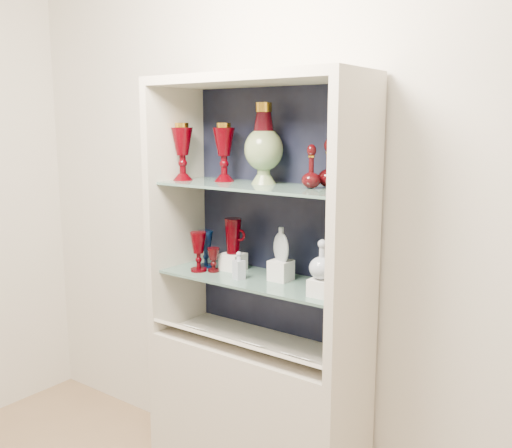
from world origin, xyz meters
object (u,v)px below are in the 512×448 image
Objects in this scene: ruby_goblet_small at (214,260)px; enamel_urn at (264,144)px; ruby_pitcher at (233,236)px; cameo_medallion at (334,249)px; pedestal_lamp_left at (224,152)px; cobalt_goblet at (206,249)px; clear_square_bottle at (239,265)px; ruby_goblet_tall at (198,252)px; flat_flask at (281,243)px; clear_round_decanter at (322,260)px; ruby_decanter_a at (311,164)px; pedestal_lamp_right at (182,152)px; lidded_bowl at (349,181)px; ruby_decanter_b at (329,162)px.

enamel_urn is at bearing 22.58° from ruby_goblet_small.
ruby_pitcher is 1.32× the size of cameo_medallion.
pedestal_lamp_left is 0.69m from cameo_medallion.
clear_square_bottle is (0.26, -0.08, -0.03)m from cobalt_goblet.
ruby_goblet_tall is 1.21× the size of flat_flask.
clear_round_decanter is at bearing -96.68° from cameo_medallion.
pedestal_lamp_right is at bearing -174.80° from ruby_decanter_a.
lidded_bowl is at bearing -46.60° from cameo_medallion.
ruby_decanter_a is at bearing 5.20° from pedestal_lamp_right.
enamel_urn is at bearing 5.06° from pedestal_lamp_left.
ruby_decanter_a is 0.40m from clear_round_decanter.
flat_flask is at bearing 2.57° from cobalt_goblet.
ruby_decanter_b is 1.21× the size of cobalt_goblet.
enamel_urn reaches higher than ruby_goblet_tall.
pedestal_lamp_left is at bearing -172.38° from ruby_decanter_b.
enamel_urn reaches higher than ruby_goblet_small.
ruby_goblet_small is (0.09, -0.04, -0.03)m from cobalt_goblet.
pedestal_lamp_left is at bearing -174.94° from enamel_urn.
ruby_pitcher is 0.28m from flat_flask.
ruby_decanter_b is 1.71× the size of clear_square_bottle.
ruby_decanter_b is (0.71, 0.14, -0.03)m from pedestal_lamp_right.
ruby_decanter_a is at bearing -1.81° from pedestal_lamp_left.
ruby_goblet_tall is (0.02, -0.08, 0.00)m from cobalt_goblet.
lidded_bowl is at bearing -4.83° from ruby_pitcher.
flat_flask is 0.24m from cameo_medallion.
pedestal_lamp_left is 1.44× the size of ruby_goblet_tall.
clear_square_bottle is 0.43m from clear_round_decanter.
cameo_medallion is at bearing 8.53° from pedestal_lamp_right.
pedestal_lamp_left is 0.51m from flat_flask.
ruby_goblet_small is (-0.52, -0.14, -0.47)m from ruby_decanter_b.
enamel_urn is (0.40, 0.09, 0.04)m from pedestal_lamp_right.
pedestal_lamp_left is 2.37× the size of ruby_goblet_small.
lidded_bowl is at bearing 10.93° from clear_square_bottle.
ruby_pitcher is (0.24, 0.08, -0.39)m from pedestal_lamp_right.
pedestal_lamp_left reaches higher than ruby_decanter_a.
ruby_pitcher reaches higher than cameo_medallion.
ruby_decanter_b is 0.72m from ruby_goblet_small.
cameo_medallion reaches higher than cobalt_goblet.
enamel_urn reaches higher than cobalt_goblet.
clear_square_bottle is (0.17, -0.10, -0.49)m from pedestal_lamp_left.
ruby_decanter_b is 0.41m from flat_flask.
ruby_goblet_tall is (-0.72, -0.10, -0.37)m from lidded_bowl.
enamel_urn is 2.30× the size of clear_round_decanter.
flat_flask is at bearing -6.40° from ruby_pitcher.
cameo_medallion is (-0.02, 0.14, 0.02)m from clear_round_decanter.
flat_flask is at bearing 13.65° from ruby_goblet_tall.
ruby_decanter_a reaches higher than clear_square_bottle.
pedestal_lamp_right is at bearing 177.73° from clear_round_decanter.
pedestal_lamp_left reaches higher than cobalt_goblet.
ruby_pitcher is at bearing 9.43° from pedestal_lamp_left.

